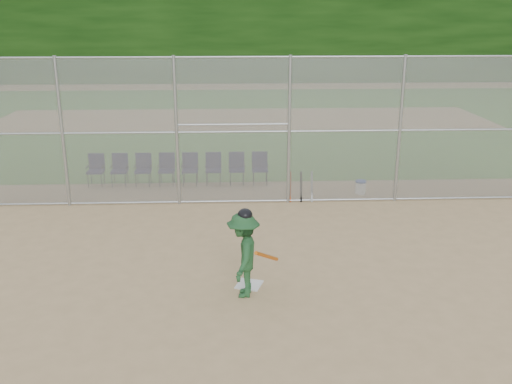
{
  "coord_description": "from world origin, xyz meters",
  "views": [
    {
      "loc": [
        -0.55,
        -9.97,
        5.06
      ],
      "look_at": [
        0.0,
        2.5,
        1.1
      ],
      "focal_mm": 40.0,
      "sensor_mm": 36.0,
      "label": 1
    }
  ],
  "objects_px": {
    "home_plate": "(249,285)",
    "batter_at_plate": "(244,254)",
    "chair_0": "(96,171)",
    "water_cooler": "(361,187)"
  },
  "relations": [
    {
      "from": "home_plate",
      "to": "batter_at_plate",
      "type": "xyz_separation_m",
      "value": [
        -0.11,
        -0.38,
        0.81
      ]
    },
    {
      "from": "home_plate",
      "to": "chair_0",
      "type": "xyz_separation_m",
      "value": [
        -4.42,
        6.8,
        0.47
      ]
    },
    {
      "from": "water_cooler",
      "to": "batter_at_plate",
      "type": "bearing_deg",
      "value": -120.33
    },
    {
      "from": "batter_at_plate",
      "to": "water_cooler",
      "type": "bearing_deg",
      "value": 59.67
    },
    {
      "from": "water_cooler",
      "to": "chair_0",
      "type": "distance_m",
      "value": 7.93
    },
    {
      "from": "chair_0",
      "to": "home_plate",
      "type": "bearing_deg",
      "value": -57.01
    },
    {
      "from": "chair_0",
      "to": "batter_at_plate",
      "type": "bearing_deg",
      "value": -59.06
    },
    {
      "from": "water_cooler",
      "to": "chair_0",
      "type": "height_order",
      "value": "chair_0"
    },
    {
      "from": "home_plate",
      "to": "batter_at_plate",
      "type": "distance_m",
      "value": 0.9
    },
    {
      "from": "batter_at_plate",
      "to": "water_cooler",
      "type": "distance_m",
      "value": 7.02
    }
  ]
}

